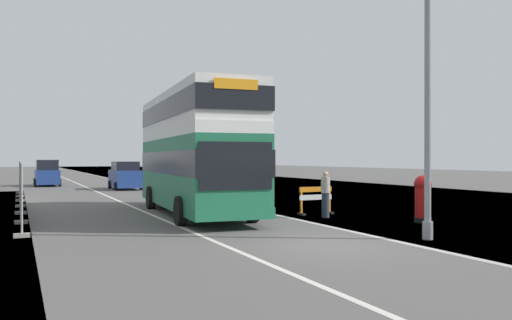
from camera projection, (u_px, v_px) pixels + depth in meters
ground at (341, 245)px, 13.91m from camera, size 140.00×280.00×0.10m
double_decker_bus at (194, 150)px, 21.00m from camera, size 3.39×11.06×4.86m
lamppost_foreground at (428, 98)px, 14.47m from camera, size 0.29×0.70×8.33m
red_pillar_postbox at (423, 197)px, 18.29m from camera, size 0.61×0.61×1.66m
roadworks_barrier at (316, 197)px, 20.95m from camera, size 1.52×0.52×1.11m
construction_site_fence at (20, 186)px, 24.10m from camera, size 0.44×20.60×2.09m
car_oncoming_near at (125, 176)px, 37.98m from camera, size 1.99×4.20×2.03m
car_receding_mid at (47, 174)px, 42.64m from camera, size 1.98×4.24×2.14m
pedestrian_at_kerb at (326, 194)px, 19.83m from camera, size 0.34×0.34×1.76m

